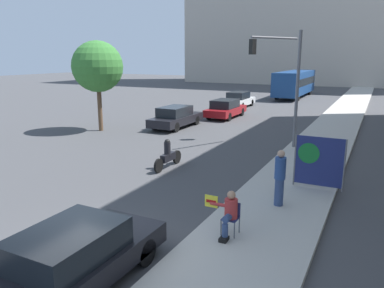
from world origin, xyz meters
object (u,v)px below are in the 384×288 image
Objects in this scene: traffic_light_pole at (279,68)px; parked_car_curbside at (74,258)px; jogger_on_sidewalk at (280,177)px; protest_banner at (319,161)px; street_tree_near_curb at (98,67)px; car_on_road_midblock at (225,109)px; car_on_road_nearest at (176,117)px; car_on_road_distant at (239,100)px; motorcycle_on_road at (168,156)px; city_bus_on_road at (295,82)px; seated_protester at (229,212)px.

parked_car_curbside is (-0.42, -14.67, -3.42)m from traffic_light_pole.
parked_car_curbside is at bearing 37.43° from jogger_on_sidewalk.
protest_banner is 0.32× the size of street_tree_near_curb.
jogger_on_sidewalk is 18.22m from car_on_road_midblock.
car_on_road_nearest is at bearing -75.71° from jogger_on_sidewalk.
traffic_light_pole is at bearing -62.71° from car_on_road_distant.
parked_car_curbside is at bearing -72.38° from motorcycle_on_road.
parked_car_curbside is at bearing -67.42° from car_on_road_nearest.
motorcycle_on_road is 0.38× the size of street_tree_near_curb.
car_on_road_midblock reaches higher than parked_car_curbside.
car_on_road_nearest is at bearing 112.58° from parked_car_curbside.
car_on_road_midblock is at bearing 122.96° from protest_banner.
motorcycle_on_road is (-2.64, 8.31, -0.14)m from parked_car_curbside.
street_tree_near_curb is at bearing -140.72° from car_on_road_nearest.
jogger_on_sidewalk is at bearing -78.92° from city_bus_on_road.
protest_banner is 22.83m from car_on_road_distant.
city_bus_on_road is at bearing 99.71° from traffic_light_pole.
city_bus_on_road reaches higher than motorcycle_on_road.
car_on_road_nearest is at bearing -91.22° from car_on_road_distant.
motorcycle_on_road is at bearing -33.00° from street_tree_near_curb.
jogger_on_sidewalk reaches higher than car_on_road_midblock.
parked_car_curbside is 0.89× the size of car_on_road_nearest.
car_on_road_distant is at bearing 74.66° from street_tree_near_curb.
car_on_road_midblock reaches higher than seated_protester.
parked_car_curbside is (-3.58, -8.14, -0.45)m from protest_banner.
city_bus_on_road is (-6.04, 36.78, 0.97)m from seated_protester.
car_on_road_midblock is 14.17m from motorcycle_on_road.
parked_car_curbside is at bearing -76.01° from car_on_road_midblock.
street_tree_near_curb is (-4.09, -14.89, 3.35)m from car_on_road_distant.
jogger_on_sidewalk is at bearing -110.71° from protest_banner.
city_bus_on_road is at bearing 84.96° from car_on_road_midblock.
seated_protester is at bearing -38.44° from street_tree_near_curb.
traffic_light_pole is 1.25× the size of car_on_road_midblock.
protest_banner is 0.40× the size of car_on_road_midblock.
street_tree_near_curb is (-3.84, -3.14, 3.36)m from car_on_road_nearest.
car_on_road_nearest is (-10.55, 8.61, -0.41)m from protest_banner.
seated_protester is at bearing -55.88° from car_on_road_nearest.
traffic_light_pole reaches higher than parked_car_curbside.
jogger_on_sidewalk is 14.53m from car_on_road_nearest.
motorcycle_on_road is (-6.22, 0.18, -0.58)m from protest_banner.
seated_protester is at bearing -46.20° from motorcycle_on_road.
street_tree_near_curb reaches higher than protest_banner.
traffic_light_pole is 1.27× the size of car_on_road_distant.
parked_car_curbside is 8.72m from motorcycle_on_road.
car_on_road_distant is (-6.72, 28.51, 0.05)m from parked_car_curbside.
seated_protester is 0.64× the size of protest_banner.
traffic_light_pole reaches higher than car_on_road_midblock.
seated_protester is 37.29m from city_bus_on_road.
jogger_on_sidewalk is (0.66, 2.58, 0.28)m from seated_protester.
traffic_light_pole is 7.90m from motorcycle_on_road.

